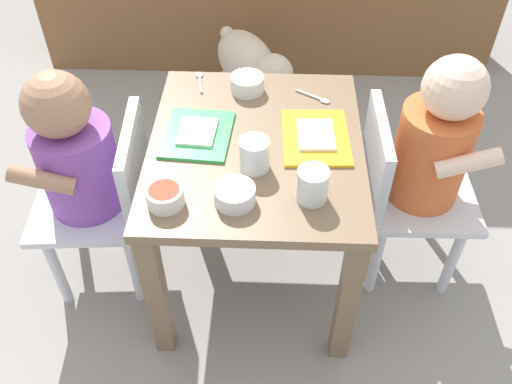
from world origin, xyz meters
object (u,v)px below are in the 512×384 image
Objects in this scene: water_cup_left at (312,187)px; spoon_by_left_tray at (200,80)px; cereal_bowl_right_side at (247,83)px; spoon_by_right_tray at (316,98)px; dog at (251,65)px; seated_child_right at (428,151)px; seated_child_left at (82,162)px; food_tray_right at (316,137)px; veggie_bowl_near at (235,194)px; food_tray_left at (197,134)px; water_cup_right at (256,156)px; cereal_bowl_left_side at (165,196)px; dining_table at (256,170)px.

spoon_by_left_tray is at bearing 123.62° from water_cup_left.
cereal_bowl_right_side is 0.87× the size of spoon_by_left_tray.
spoon_by_right_tray is at bearing -12.65° from spoon_by_left_tray.
dog is 4.40× the size of spoon_by_right_tray.
dog is at bearing 91.55° from cereal_bowl_right_side.
spoon_by_left_tray is 0.31m from spoon_by_right_tray.
seated_child_right reaches higher than dog.
seated_child_left reaches higher than water_cup_left.
veggie_bowl_near reaches higher than food_tray_right.
food_tray_left is at bearing 10.83° from seated_child_left.
spoon_by_right_tray reaches higher than dog.
seated_child_right is at bearing 15.78° from water_cup_right.
water_cup_right is 0.30m from spoon_by_right_tray.
food_tray_left is 0.23m from cereal_bowl_left_side.
food_tray_right is at bearing -0.00° from food_tray_left.
seated_child_right is (0.41, 0.03, 0.04)m from dining_table.
dining_table is at bearing -128.68° from spoon_by_right_tray.
seated_child_right is 9.15× the size of water_cup_right.
food_tray_left is at bearing 115.84° from veggie_bowl_near.
seated_child_right reaches higher than seated_child_left.
cereal_bowl_right_side is (-0.44, 0.18, 0.06)m from seated_child_right.
cereal_bowl_right_side is at bearing 96.77° from water_cup_right.
dining_table is 6.42× the size of spoon_by_right_tray.
spoon_by_left_tray and spoon_by_right_tray have the same top height.
water_cup_right is at bearing -63.95° from spoon_by_left_tray.
food_tray_right is (0.28, -0.00, -0.00)m from food_tray_left.
water_cup_left is 0.86× the size of cereal_bowl_right_side.
dog is at bearing 75.91° from spoon_by_left_tray.
dog is 0.75m from food_tray_right.
water_cup_left is at bearing -56.38° from spoon_by_left_tray.
seated_child_left is 0.38m from spoon_by_left_tray.
water_cup_right is 0.30m from cereal_bowl_right_side.
cereal_bowl_right_side is at bearing 89.27° from veggie_bowl_near.
seated_child_left reaches higher than spoon_by_left_tray.
cereal_bowl_right_side reaches higher than food_tray_left.
dog is 4.65× the size of cereal_bowl_right_side.
spoon_by_right_tray is at bearing 87.29° from food_tray_right.
spoon_by_left_tray is at bearing 159.08° from seated_child_right.
seated_child_left is 8.30× the size of cereal_bowl_left_side.
food_tray_left is at bearing 143.93° from water_cup_right.
spoon_by_right_tray is at bearing 51.32° from dining_table.
food_tray_right is 0.37m from spoon_by_left_tray.
dog is at bearing 82.18° from food_tray_left.
cereal_bowl_left_side is at bearing -100.16° from food_tray_left.
food_tray_right is 2.67× the size of cereal_bowl_left_side.
seated_child_left is at bearing 172.92° from water_cup_right.
seated_child_right reaches higher than veggie_bowl_near.
seated_child_right is 0.36m from water_cup_left.
water_cup_left is 0.81× the size of spoon_by_right_tray.
cereal_bowl_left_side reaches higher than spoon_by_left_tray.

